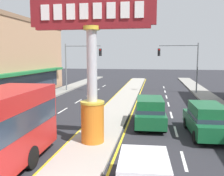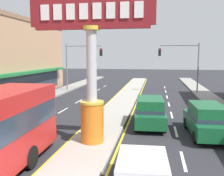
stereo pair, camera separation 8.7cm
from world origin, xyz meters
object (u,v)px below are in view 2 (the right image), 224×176
object	(u,v)px
traffic_light_left_side	(80,59)
suv_near_right_lane	(206,120)
traffic_light_right_side	(183,59)
suv_mid_left_lane	(150,111)
district_sign	(92,69)

from	to	relation	value
traffic_light_left_side	suv_near_right_lane	bearing A→B (deg)	-51.64
traffic_light_left_side	traffic_light_right_side	bearing A→B (deg)	2.69
traffic_light_right_side	suv_mid_left_lane	size ratio (longest dim) A/B	1.32
traffic_light_left_side	traffic_light_right_side	xyz separation A→B (m)	(12.95, 0.61, 0.00)
traffic_light_right_side	suv_near_right_lane	size ratio (longest dim) A/B	1.32
traffic_light_left_side	suv_near_right_lane	size ratio (longest dim) A/B	1.32
traffic_light_right_side	suv_near_right_lane	xyz separation A→B (m)	(-0.28, -16.61, -3.26)
district_sign	traffic_light_right_side	xyz separation A→B (m)	(6.47, 19.10, 0.27)
traffic_light_left_side	suv_mid_left_lane	distance (m)	17.50
district_sign	suv_near_right_lane	distance (m)	7.31
suv_near_right_lane	suv_mid_left_lane	size ratio (longest dim) A/B	1.00
suv_near_right_lane	district_sign	bearing A→B (deg)	-158.16
district_sign	suv_mid_left_lane	distance (m)	5.81
district_sign	suv_near_right_lane	bearing A→B (deg)	21.84
traffic_light_right_side	traffic_light_left_side	bearing A→B (deg)	-177.31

